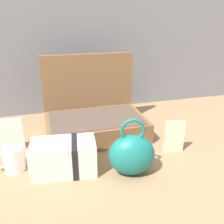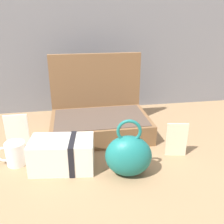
# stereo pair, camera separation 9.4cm
# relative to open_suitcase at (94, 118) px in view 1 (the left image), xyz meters

# --- Properties ---
(ground_plane) EXTENTS (6.00, 6.00, 0.00)m
(ground_plane) POSITION_rel_open_suitcase_xyz_m (0.04, -0.22, -0.08)
(ground_plane) COLOR #8C6D4C
(open_suitcase) EXTENTS (0.46, 0.32, 0.37)m
(open_suitcase) POSITION_rel_open_suitcase_xyz_m (0.00, 0.00, 0.00)
(open_suitcase) COLOR brown
(open_suitcase) RESTS_ON ground_plane
(teal_pouch_handbag) EXTENTS (0.18, 0.14, 0.22)m
(teal_pouch_handbag) POSITION_rel_open_suitcase_xyz_m (0.06, -0.36, -0.00)
(teal_pouch_handbag) COLOR #196B66
(teal_pouch_handbag) RESTS_ON ground_plane
(cream_toiletry_bag) EXTENTS (0.25, 0.16, 0.12)m
(cream_toiletry_bag) POSITION_rel_open_suitcase_xyz_m (-0.17, -0.28, -0.02)
(cream_toiletry_bag) COLOR silver
(cream_toiletry_bag) RESTS_ON ground_plane
(coffee_mug) EXTENTS (0.11, 0.08, 0.09)m
(coffee_mug) POSITION_rel_open_suitcase_xyz_m (-0.35, -0.22, -0.03)
(coffee_mug) COLOR silver
(coffee_mug) RESTS_ON ground_plane
(info_card_left) EXTENTS (0.08, 0.02, 0.14)m
(info_card_left) POSITION_rel_open_suitcase_xyz_m (0.28, -0.27, -0.01)
(info_card_left) COLOR beige
(info_card_left) RESTS_ON ground_plane
(poster_card_right) EXTENTS (0.10, 0.01, 0.15)m
(poster_card_right) POSITION_rel_open_suitcase_xyz_m (-0.37, -0.07, -0.01)
(poster_card_right) COLOR white
(poster_card_right) RESTS_ON ground_plane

